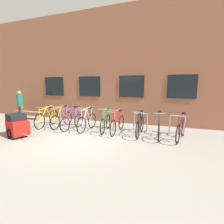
{
  "coord_description": "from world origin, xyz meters",
  "views": [
    {
      "loc": [
        3.09,
        -5.19,
        2.01
      ],
      "look_at": [
        0.7,
        1.6,
        0.84
      ],
      "focal_mm": 26.27,
      "sensor_mm": 36.0,
      "label": 1
    }
  ],
  "objects_px": {
    "bicycle_silver": "(87,122)",
    "bicycle_purple": "(72,121)",
    "bicycle_green": "(106,123)",
    "bike_trailer": "(17,125)",
    "bicycle_red": "(117,124)",
    "bicycle_blue": "(159,127)",
    "bicycle_maroon": "(181,129)",
    "person_by_bench": "(20,104)",
    "wooden_bench": "(28,113)",
    "bicycle_yellow": "(47,118)",
    "bicycle_orange": "(62,119)",
    "bicycle_black": "(140,126)",
    "backpack": "(21,121)"
  },
  "relations": [
    {
      "from": "bicycle_maroon",
      "to": "person_by_bench",
      "type": "height_order",
      "value": "person_by_bench"
    },
    {
      "from": "bicycle_maroon",
      "to": "bicycle_yellow",
      "type": "distance_m",
      "value": 6.15
    },
    {
      "from": "bicycle_silver",
      "to": "bicycle_purple",
      "type": "relative_size",
      "value": 1.03
    },
    {
      "from": "bicycle_maroon",
      "to": "person_by_bench",
      "type": "relative_size",
      "value": 1.02
    },
    {
      "from": "bicycle_black",
      "to": "wooden_bench",
      "type": "xyz_separation_m",
      "value": [
        -6.95,
        1.02,
        -0.04
      ]
    },
    {
      "from": "bicycle_red",
      "to": "person_by_bench",
      "type": "bearing_deg",
      "value": 175.69
    },
    {
      "from": "bicycle_silver",
      "to": "bicycle_green",
      "type": "xyz_separation_m",
      "value": [
        0.84,
        0.13,
        -0.01
      ]
    },
    {
      "from": "bicycle_red",
      "to": "bicycle_blue",
      "type": "distance_m",
      "value": 1.73
    },
    {
      "from": "bicycle_purple",
      "to": "wooden_bench",
      "type": "relative_size",
      "value": 0.87
    },
    {
      "from": "bicycle_black",
      "to": "person_by_bench",
      "type": "height_order",
      "value": "person_by_bench"
    },
    {
      "from": "bicycle_yellow",
      "to": "wooden_bench",
      "type": "bearing_deg",
      "value": 155.34
    },
    {
      "from": "bicycle_purple",
      "to": "wooden_bench",
      "type": "bearing_deg",
      "value": 163.63
    },
    {
      "from": "bicycle_red",
      "to": "bicycle_orange",
      "type": "distance_m",
      "value": 2.87
    },
    {
      "from": "bicycle_red",
      "to": "bicycle_maroon",
      "type": "height_order",
      "value": "bicycle_red"
    },
    {
      "from": "bicycle_purple",
      "to": "bicycle_yellow",
      "type": "bearing_deg",
      "value": 178.29
    },
    {
      "from": "bicycle_purple",
      "to": "bicycle_blue",
      "type": "distance_m",
      "value": 3.88
    },
    {
      "from": "bicycle_black",
      "to": "person_by_bench",
      "type": "relative_size",
      "value": 1.04
    },
    {
      "from": "bicycle_purple",
      "to": "bicycle_yellow",
      "type": "distance_m",
      "value": 1.47
    },
    {
      "from": "bicycle_blue",
      "to": "bicycle_green",
      "type": "height_order",
      "value": "bicycle_green"
    },
    {
      "from": "bicycle_maroon",
      "to": "bike_trailer",
      "type": "bearing_deg",
      "value": -163.96
    },
    {
      "from": "bicycle_silver",
      "to": "bicycle_maroon",
      "type": "bearing_deg",
      "value": 0.26
    },
    {
      "from": "bicycle_silver",
      "to": "bicycle_purple",
      "type": "distance_m",
      "value": 0.75
    },
    {
      "from": "wooden_bench",
      "to": "person_by_bench",
      "type": "bearing_deg",
      "value": -90.1
    },
    {
      "from": "bike_trailer",
      "to": "bicycle_maroon",
      "type": "bearing_deg",
      "value": 16.04
    },
    {
      "from": "wooden_bench",
      "to": "bicycle_purple",
      "type": "bearing_deg",
      "value": -16.37
    },
    {
      "from": "bicycle_green",
      "to": "wooden_bench",
      "type": "bearing_deg",
      "value": 170.09
    },
    {
      "from": "bicycle_red",
      "to": "bike_trailer",
      "type": "height_order",
      "value": "bicycle_red"
    },
    {
      "from": "bicycle_blue",
      "to": "bicycle_yellow",
      "type": "height_order",
      "value": "same"
    },
    {
      "from": "bicycle_maroon",
      "to": "bike_trailer",
      "type": "height_order",
      "value": "bicycle_maroon"
    },
    {
      "from": "wooden_bench",
      "to": "bicycle_yellow",
      "type": "bearing_deg",
      "value": -24.66
    },
    {
      "from": "bicycle_maroon",
      "to": "bicycle_yellow",
      "type": "bearing_deg",
      "value": -179.86
    },
    {
      "from": "bicycle_yellow",
      "to": "bicycle_green",
      "type": "xyz_separation_m",
      "value": [
        3.07,
        0.13,
        -0.02
      ]
    },
    {
      "from": "bicycle_green",
      "to": "bike_trailer",
      "type": "bearing_deg",
      "value": -148.21
    },
    {
      "from": "bicycle_orange",
      "to": "bicycle_blue",
      "type": "xyz_separation_m",
      "value": [
        4.59,
        -0.12,
        0.01
      ]
    },
    {
      "from": "bicycle_orange",
      "to": "bicycle_black",
      "type": "relative_size",
      "value": 0.94
    },
    {
      "from": "bicycle_yellow",
      "to": "person_by_bench",
      "type": "bearing_deg",
      "value": 166.42
    },
    {
      "from": "bike_trailer",
      "to": "wooden_bench",
      "type": "distance_m",
      "value": 3.7
    },
    {
      "from": "wooden_bench",
      "to": "bicycle_maroon",
      "type": "bearing_deg",
      "value": -7.12
    },
    {
      "from": "bike_trailer",
      "to": "person_by_bench",
      "type": "distance_m",
      "value": 3.37
    },
    {
      "from": "bicycle_red",
      "to": "wooden_bench",
      "type": "bearing_deg",
      "value": 170.86
    },
    {
      "from": "bicycle_silver",
      "to": "bicycle_maroon",
      "type": "height_order",
      "value": "bicycle_silver"
    },
    {
      "from": "bicycle_orange",
      "to": "bicycle_maroon",
      "type": "relative_size",
      "value": 0.95
    },
    {
      "from": "bicycle_orange",
      "to": "bicycle_black",
      "type": "height_order",
      "value": "bicycle_orange"
    },
    {
      "from": "bicycle_silver",
      "to": "wooden_bench",
      "type": "distance_m",
      "value": 4.7
    },
    {
      "from": "bicycle_silver",
      "to": "person_by_bench",
      "type": "relative_size",
      "value": 0.98
    },
    {
      "from": "bicycle_yellow",
      "to": "bicycle_silver",
      "type": "bearing_deg",
      "value": -0.06
    },
    {
      "from": "person_by_bench",
      "to": "bicycle_yellow",
      "type": "bearing_deg",
      "value": -13.58
    },
    {
      "from": "bicycle_silver",
      "to": "backpack",
      "type": "bearing_deg",
      "value": -177.13
    },
    {
      "from": "bicycle_black",
      "to": "bicycle_green",
      "type": "xyz_separation_m",
      "value": [
        -1.54,
        0.07,
        -0.01
      ]
    },
    {
      "from": "bicycle_purple",
      "to": "bicycle_yellow",
      "type": "height_order",
      "value": "bicycle_purple"
    }
  ]
}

